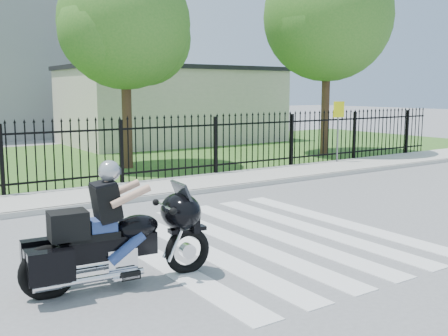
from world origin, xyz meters
TOP-DOWN VIEW (x-y plane):
  - ground at (0.00, 0.00)m, footprint 120.00×120.00m
  - crosswalk at (0.00, 0.00)m, footprint 5.00×5.50m
  - sidewalk at (0.00, 5.00)m, footprint 40.00×2.00m
  - curb at (0.00, 4.00)m, footprint 40.00×0.12m
  - grass_strip at (0.00, 12.00)m, footprint 40.00×12.00m
  - iron_fence at (0.00, 6.00)m, footprint 26.00×0.04m
  - tree_mid at (1.50, 9.00)m, footprint 4.20×4.20m
  - tree_right at (9.50, 8.00)m, footprint 5.00×5.00m
  - building_low at (7.00, 16.00)m, footprint 10.00×6.00m
  - building_low_roof at (7.00, 16.00)m, footprint 10.20×6.20m
  - motorcycle_rider at (-2.94, -0.69)m, footprint 2.60×0.97m
  - traffic_sign at (7.79, 5.64)m, footprint 0.45×0.08m

SIDE VIEW (x-z plane):
  - ground at x=0.00m, z-range 0.00..0.00m
  - crosswalk at x=0.00m, z-range 0.00..0.01m
  - grass_strip at x=0.00m, z-range 0.00..0.02m
  - sidewalk at x=0.00m, z-range 0.00..0.12m
  - curb at x=0.00m, z-range 0.00..0.12m
  - motorcycle_rider at x=-2.94m, z-range -0.16..1.57m
  - iron_fence at x=0.00m, z-range 0.00..1.80m
  - traffic_sign at x=7.79m, z-range 0.56..2.64m
  - building_low at x=7.00m, z-range 0.00..3.50m
  - building_low_roof at x=7.00m, z-range 3.50..3.70m
  - tree_mid at x=1.50m, z-range 1.28..8.06m
  - tree_right at x=9.50m, z-range 1.44..9.34m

